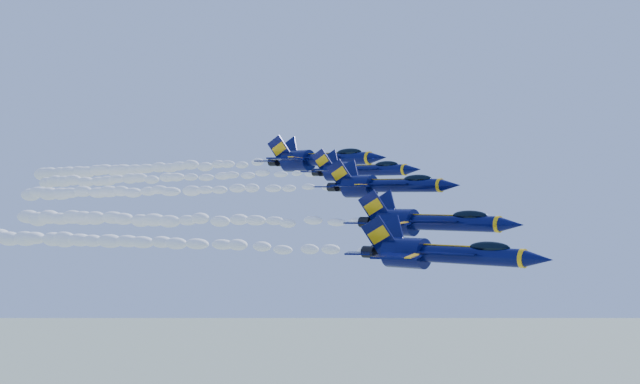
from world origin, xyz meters
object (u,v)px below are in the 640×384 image
Objects in this scene: jet_fourth at (359,170)px; jet_third at (384,185)px; jet_second at (428,222)px; jet_lead at (441,253)px; jet_fifth at (320,159)px.

jet_third is at bearing -43.16° from jet_fourth.
jet_second is 1.05× the size of jet_third.
jet_lead is 35.43m from jet_fourth.
jet_second is 23.99m from jet_fourth.
jet_fourth is at bearing 141.27° from jet_second.
jet_fourth is 15.04m from jet_fifth.
jet_lead is 21.96m from jet_third.
jet_fourth is at bearing 136.84° from jet_third.
jet_second reaches higher than jet_lead.
jet_lead is 0.96× the size of jet_second.
jet_fourth is 0.78× the size of jet_fifth.
jet_third is (-8.47, 5.47, 3.42)m from jet_second.
jet_fourth reaches higher than jet_third.
jet_second is 38.94m from jet_fifth.
jet_lead is at bearing -40.53° from jet_fifth.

